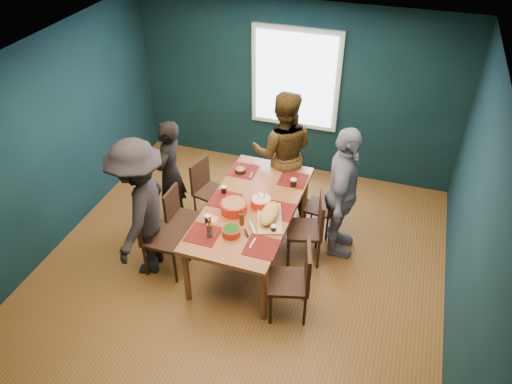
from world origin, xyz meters
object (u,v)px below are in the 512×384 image
at_px(person_near_left, 141,209).
at_px(chair_left_mid, 179,213).
at_px(chair_right_mid, 312,224).
at_px(person_back, 283,153).
at_px(person_far_left, 170,173).
at_px(chair_right_far, 326,204).
at_px(cutting_board, 269,215).
at_px(chair_left_far, 206,185).
at_px(dining_table, 251,210).
at_px(bowl_herbs, 231,231).
at_px(chair_right_near, 297,276).
at_px(person_right, 342,194).
at_px(bowl_salad, 234,207).
at_px(chair_left_near, 157,230).
at_px(bowl_dumpling, 261,202).

bearing_deg(person_near_left, chair_left_mid, 151.06).
bearing_deg(chair_right_mid, person_back, 109.26).
xyz_separation_m(person_far_left, person_near_left, (0.12, -1.00, 0.15)).
bearing_deg(chair_right_far, cutting_board, -113.17).
height_order(chair_left_far, chair_left_mid, chair_left_far).
bearing_deg(cutting_board, chair_right_far, 42.23).
xyz_separation_m(person_back, person_near_left, (-1.26, -1.75, 0.00)).
bearing_deg(cutting_board, person_near_left, 177.07).
relative_size(dining_table, bowl_herbs, 10.00).
relative_size(chair_left_far, chair_right_near, 0.91).
height_order(dining_table, bowl_herbs, bowl_herbs).
relative_size(chair_right_far, bowl_herbs, 3.85).
bearing_deg(person_right, person_near_left, 110.67).
distance_m(chair_left_mid, person_near_left, 0.72).
height_order(dining_table, person_right, person_right).
height_order(person_back, bowl_salad, person_back).
bearing_deg(person_back, person_near_left, 41.60).
bearing_deg(chair_left_far, person_far_left, -142.76).
bearing_deg(chair_left_near, chair_left_far, 81.58).
xyz_separation_m(chair_right_far, bowl_herbs, (-0.86, -1.34, 0.38)).
xyz_separation_m(bowl_salad, bowl_herbs, (0.12, -0.41, -0.02)).
bearing_deg(bowl_herbs, person_far_left, 142.07).
distance_m(dining_table, person_right, 1.14).
xyz_separation_m(chair_left_far, bowl_dumpling, (0.98, -0.55, 0.34)).
bearing_deg(chair_left_mid, person_far_left, 126.01).
distance_m(chair_left_far, cutting_board, 1.44).
xyz_separation_m(chair_right_near, bowl_dumpling, (-0.68, 0.80, 0.29)).
bearing_deg(chair_left_mid, person_right, 14.93).
relative_size(person_right, bowl_salad, 5.64).
bearing_deg(person_back, bowl_dumpling, 79.10).
distance_m(person_far_left, bowl_herbs, 1.60).
bearing_deg(bowl_salad, dining_table, 48.83).
bearing_deg(dining_table, bowl_dumpling, 16.27).
xyz_separation_m(chair_left_mid, person_back, (1.07, 1.20, 0.43)).
xyz_separation_m(chair_left_far, cutting_board, (1.16, -0.78, 0.36)).
bearing_deg(dining_table, bowl_herbs, -93.08).
relative_size(chair_left_mid, person_near_left, 0.46).
relative_size(chair_right_near, person_near_left, 0.54).
distance_m(chair_right_far, cutting_board, 1.15).
xyz_separation_m(chair_left_mid, person_right, (2.02, 0.51, 0.42)).
bearing_deg(chair_right_far, person_near_left, -139.87).
height_order(chair_left_far, person_far_left, person_far_left).
distance_m(dining_table, bowl_salad, 0.29).
xyz_separation_m(chair_right_mid, person_far_left, (-2.04, 0.22, 0.21)).
height_order(chair_right_near, person_right, person_right).
bearing_deg(bowl_herbs, chair_left_far, 124.95).
xyz_separation_m(chair_right_mid, bowl_herbs, (-0.79, -0.76, 0.30)).
bearing_deg(person_far_left, chair_right_mid, 81.92).
bearing_deg(person_right, chair_right_mid, 128.51).
height_order(chair_right_near, bowl_dumpling, bowl_dumpling).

